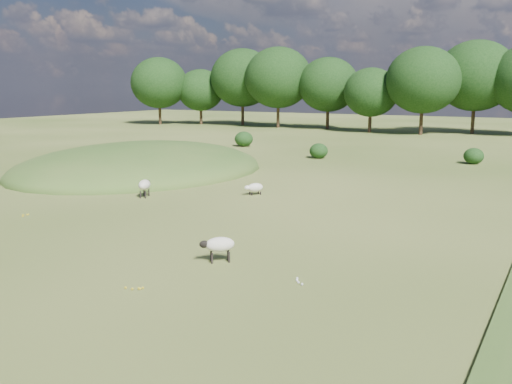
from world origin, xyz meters
TOP-DOWN VIEW (x-y plane):
  - ground at (0.00, 20.00)m, footprint 160.00×160.00m
  - mound at (-12.00, 12.00)m, footprint 16.00×20.00m
  - treeline at (-1.06, 55.44)m, footprint 96.28×14.66m
  - shrubs at (-5.34, 27.91)m, footprint 23.98×6.93m
  - sheep_0 at (4.74, -3.42)m, footprint 1.17×1.08m
  - sheep_1 at (-5.18, 4.40)m, footprint 0.96×1.38m
  - sheep_2 at (-0.29, 7.89)m, footprint 0.92×1.16m

SIDE VIEW (x-z plane):
  - ground at x=0.00m, z-range 0.00..0.00m
  - mound at x=-12.00m, z-range -2.00..2.00m
  - sheep_2 at x=-0.29m, z-range 0.09..0.75m
  - sheep_0 at x=4.74m, z-range 0.17..1.06m
  - sheep_1 at x=-5.18m, z-range 0.19..1.15m
  - shrubs at x=-5.34m, z-range -0.07..1.44m
  - treeline at x=-1.06m, z-range 0.72..12.41m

